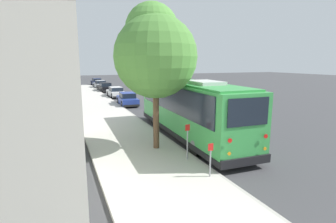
# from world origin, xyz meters

# --- Properties ---
(ground_plane) EXTENTS (160.00, 160.00, 0.00)m
(ground_plane) POSITION_xyz_m (0.00, 0.00, 0.00)
(ground_plane) COLOR #3D3D3F
(sidewalk_slab) EXTENTS (80.00, 4.32, 0.15)m
(sidewalk_slab) POSITION_xyz_m (0.00, 4.28, 0.07)
(sidewalk_slab) COLOR beige
(sidewalk_slab) RESTS_ON ground
(curb_strip) EXTENTS (80.00, 0.14, 0.15)m
(curb_strip) POSITION_xyz_m (0.00, 2.05, 0.07)
(curb_strip) COLOR #AAA69D
(curb_strip) RESTS_ON ground
(shuttle_bus) EXTENTS (11.45, 2.82, 3.51)m
(shuttle_bus) POSITION_xyz_m (1.37, 0.58, 1.89)
(shuttle_bus) COLOR green
(shuttle_bus) RESTS_ON ground
(parked_sedan_blue) EXTENTS (4.37, 1.86, 1.33)m
(parked_sedan_blue) POSITION_xyz_m (14.31, 1.12, 0.62)
(parked_sedan_blue) COLOR navy
(parked_sedan_blue) RESTS_ON ground
(parked_sedan_white) EXTENTS (4.34, 1.79, 1.31)m
(parked_sedan_white) POSITION_xyz_m (21.27, 0.92, 0.61)
(parked_sedan_white) COLOR silver
(parked_sedan_white) RESTS_ON ground
(parked_sedan_black) EXTENTS (4.45, 1.92, 1.32)m
(parked_sedan_black) POSITION_xyz_m (28.53, 1.11, 0.62)
(parked_sedan_black) COLOR black
(parked_sedan_black) RESTS_ON ground
(parked_sedan_silver) EXTENTS (4.36, 2.04, 1.32)m
(parked_sedan_silver) POSITION_xyz_m (34.16, 1.03, 0.61)
(parked_sedan_silver) COLOR #A8AAAF
(parked_sedan_silver) RESTS_ON ground
(parked_sedan_navy) EXTENTS (4.43, 1.87, 1.32)m
(parked_sedan_navy) POSITION_xyz_m (40.36, 0.81, 0.61)
(parked_sedan_navy) COLOR #19234C
(parked_sedan_navy) RESTS_ON ground
(street_tree) EXTENTS (4.01, 4.01, 7.18)m
(street_tree) POSITION_xyz_m (-0.14, 3.21, 4.99)
(street_tree) COLOR brown
(street_tree) RESTS_ON sidewalk_slab
(sign_post_near) EXTENTS (0.06, 0.22, 1.31)m
(sign_post_near) POSITION_xyz_m (-4.25, 2.48, 0.83)
(sign_post_near) COLOR gray
(sign_post_near) RESTS_ON sidewalk_slab
(sign_post_far) EXTENTS (0.06, 0.22, 1.61)m
(sign_post_far) POSITION_xyz_m (-2.32, 2.48, 0.98)
(sign_post_far) COLOR gray
(sign_post_far) RESTS_ON sidewalk_slab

